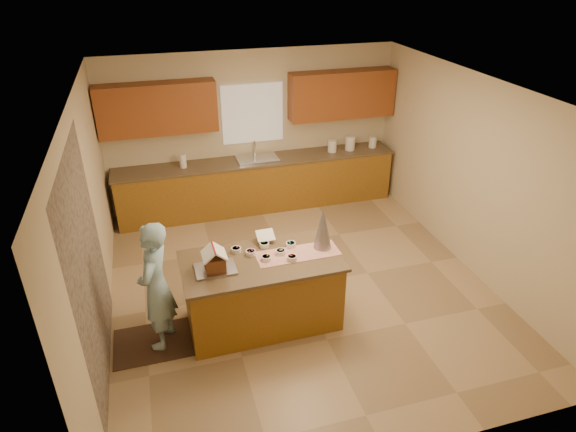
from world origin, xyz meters
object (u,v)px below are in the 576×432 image
object	(u,v)px
island_base	(262,293)
boy	(156,286)
tinsel_tree	(323,228)
gingerbread_house	(215,260)

from	to	relation	value
island_base	boy	world-z (taller)	boy
island_base	tinsel_tree	bearing A→B (deg)	3.67
boy	gingerbread_house	size ratio (longest dim) A/B	5.57
tinsel_tree	gingerbread_house	size ratio (longest dim) A/B	1.94
tinsel_tree	gingerbread_house	xyz separation A→B (m)	(-1.32, -0.12, -0.14)
island_base	gingerbread_house	size ratio (longest dim) A/B	6.34
boy	gingerbread_house	distance (m)	0.71
tinsel_tree	boy	xyz separation A→B (m)	(-1.99, -0.09, -0.39)
island_base	boy	size ratio (longest dim) A/B	1.14
tinsel_tree	boy	bearing A→B (deg)	-177.48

